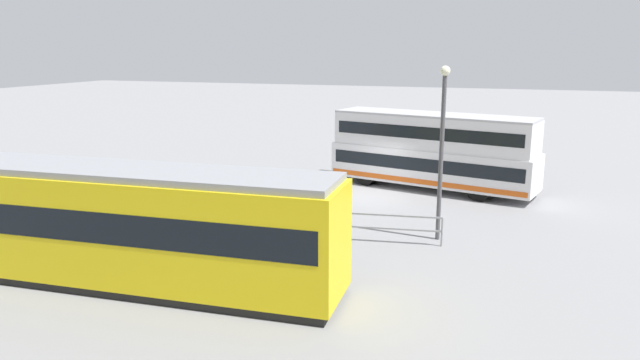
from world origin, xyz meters
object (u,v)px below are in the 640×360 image
pedestrian_near_railing (215,187)px  street_lamp (442,140)px  double_decker_bus (432,151)px  pedestrian_crossing (302,216)px  tram_yellow (119,224)px  info_sign (215,182)px

pedestrian_near_railing → street_lamp: size_ratio=0.28×
double_decker_bus → pedestrian_crossing: double_decker_bus is taller
pedestrian_crossing → tram_yellow: bearing=52.6°
pedestrian_crossing → double_decker_bus: bearing=-107.7°
info_sign → pedestrian_near_railing: bearing=-60.3°
double_decker_bus → street_lamp: bearing=100.1°
double_decker_bus → pedestrian_near_railing: bearing=39.6°
double_decker_bus → street_lamp: 8.22m
pedestrian_near_railing → info_sign: bearing=119.7°
tram_yellow → info_sign: size_ratio=5.74×
pedestrian_near_railing → pedestrian_crossing: 6.02m
double_decker_bus → tram_yellow: double_decker_bus is taller
pedestrian_crossing → info_sign: bearing=-17.9°
tram_yellow → pedestrian_near_railing: size_ratio=7.72×
double_decker_bus → tram_yellow: 16.64m
pedestrian_near_railing → info_sign: size_ratio=0.74×
tram_yellow → pedestrian_crossing: size_ratio=7.67×
pedestrian_crossing → street_lamp: bearing=-155.6°
double_decker_bus → pedestrian_crossing: (3.19, 9.98, -0.90)m
double_decker_bus → street_lamp: (-1.40, 7.90, 1.80)m
street_lamp → pedestrian_crossing: bearing=24.4°
double_decker_bus → tram_yellow: size_ratio=0.77×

